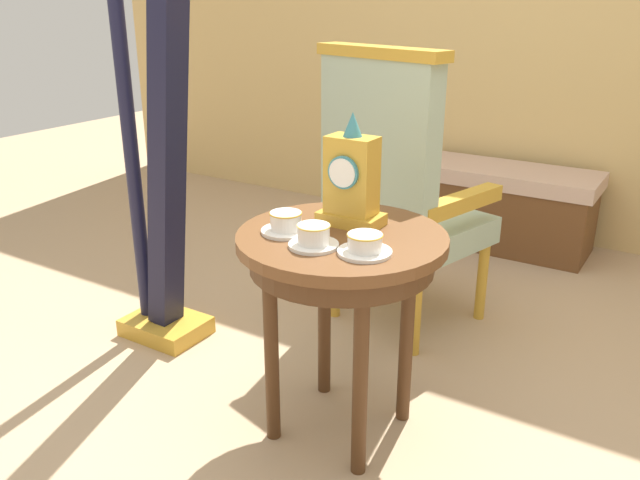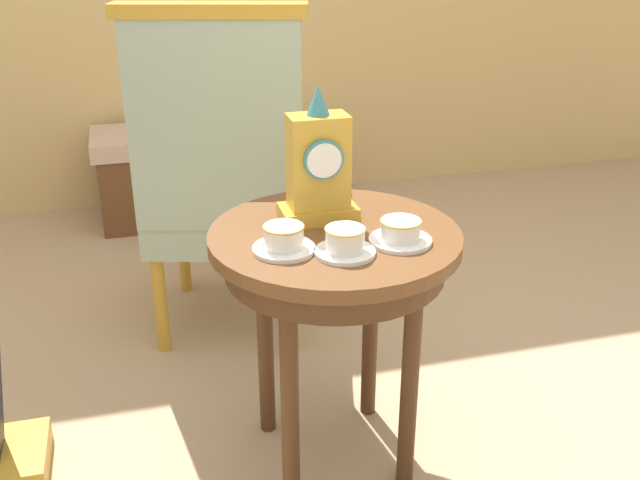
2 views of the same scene
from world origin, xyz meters
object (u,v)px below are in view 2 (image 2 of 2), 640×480
object	(u,v)px
teacup_right	(345,242)
teacup_center	(400,232)
mantel_clock	(318,168)
armchair	(224,174)
teacup_left	(284,240)
window_bench	(206,172)
side_table	(335,264)

from	to	relation	value
teacup_right	teacup_center	distance (m)	0.15
teacup_center	mantel_clock	distance (m)	0.26
teacup_center	teacup_right	bearing A→B (deg)	-168.86
teacup_center	armchair	size ratio (longest dim) A/B	0.13
teacup_left	window_bench	size ratio (longest dim) A/B	0.14
armchair	window_bench	distance (m)	1.22
side_table	teacup_center	bearing A→B (deg)	-38.32
armchair	mantel_clock	bearing A→B (deg)	-76.66
window_bench	teacup_right	bearing A→B (deg)	-87.28
side_table	teacup_left	size ratio (longest dim) A/B	4.60
side_table	mantel_clock	distance (m)	0.24
teacup_left	mantel_clock	distance (m)	0.23
teacup_left	armchair	distance (m)	0.80
teacup_left	teacup_center	xyz separation A→B (m)	(0.27, -0.02, -0.00)
teacup_right	armchair	distance (m)	0.87
teacup_right	window_bench	xyz separation A→B (m)	(-0.10, 2.01, -0.47)
side_table	mantel_clock	bearing A→B (deg)	102.52
teacup_center	armchair	xyz separation A→B (m)	(-0.30, 0.82, -0.10)
side_table	window_bench	bearing A→B (deg)	93.33
mantel_clock	teacup_center	bearing A→B (deg)	-51.61
teacup_center	armchair	world-z (taller)	armchair
side_table	teacup_center	xyz separation A→B (m)	(0.13, -0.10, 0.11)
armchair	teacup_right	bearing A→B (deg)	-79.65
teacup_center	side_table	bearing A→B (deg)	141.68
teacup_center	window_bench	distance (m)	2.05
teacup_right	teacup_center	xyz separation A→B (m)	(0.14, 0.03, -0.00)
side_table	teacup_left	bearing A→B (deg)	-151.45
teacup_left	teacup_right	bearing A→B (deg)	-22.24
teacup_left	teacup_right	size ratio (longest dim) A/B	1.04
side_table	window_bench	size ratio (longest dim) A/B	0.64
mantel_clock	window_bench	xyz separation A→B (m)	(-0.09, 1.80, -0.58)
mantel_clock	armchair	world-z (taller)	armchair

